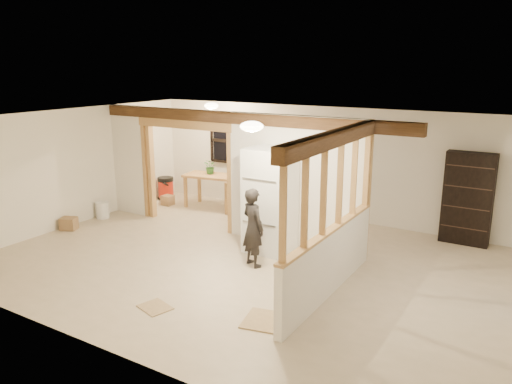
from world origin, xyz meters
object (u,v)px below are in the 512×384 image
Objects in this scene: woman at (253,227)px; shop_vac at (166,188)px; refrigerator at (270,200)px; work_table at (212,191)px; bookshelf at (468,199)px.

shop_vac is (-4.24, 2.60, -0.40)m from woman.
refrigerator is 3.17m from work_table.
woman is at bearing -51.85° from work_table.
bookshelf reaches higher than shop_vac.
bookshelf reaches higher than work_table.
woman is 2.39× the size of shop_vac.
woman is 4.99m from shop_vac.
bookshelf is at bearing -109.63° from woman.
shop_vac is at bearing 156.40° from refrigerator.
refrigerator is 1.41× the size of woman.
shop_vac is (-1.54, 0.07, -0.13)m from work_table.
refrigerator reaches higher than woman.
bookshelf is at bearing 36.69° from refrigerator.
refrigerator is 3.36× the size of shop_vac.
work_table is at bearing -174.50° from bookshelf.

